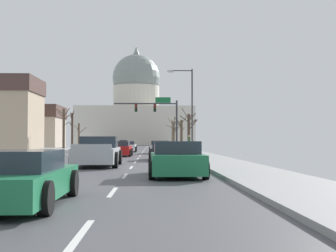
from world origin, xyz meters
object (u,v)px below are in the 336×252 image
(sedan_oncoming_02, at_px, (120,144))
(pedestrian_00, at_px, (189,142))
(sedan_oncoming_01, at_px, (95,144))
(sedan_oncoming_03, at_px, (123,143))
(bicycle_parked, at_px, (188,149))
(signal_gantry, at_px, (159,112))
(sedan_near_02, at_px, (119,149))
(sedan_near_06, at_px, (17,179))
(sedan_near_01, at_px, (160,147))
(sedan_near_03, at_px, (164,151))
(street_lamp_right, at_px, (189,103))
(pickup_truck_near_04, at_px, (98,153))
(sedan_near_00, at_px, (128,147))
(sedan_oncoming_00, at_px, (108,146))
(sedan_near_05, at_px, (176,160))

(sedan_oncoming_02, relative_size, pedestrian_00, 2.73)
(sedan_oncoming_01, xyz_separation_m, sedan_oncoming_03, (3.40, 21.80, 0.03))
(sedan_oncoming_03, distance_m, bicycle_parked, 54.96)
(signal_gantry, bearing_deg, sedan_near_02, -101.27)
(sedan_near_06, bearing_deg, pedestrian_00, 79.84)
(sedan_near_01, distance_m, sedan_near_03, 13.70)
(street_lamp_right, relative_size, sedan_near_06, 1.69)
(sedan_near_01, xyz_separation_m, sedan_oncoming_01, (-10.45, 31.84, -0.02))
(sedan_oncoming_01, bearing_deg, sedan_oncoming_02, 73.56)
(pickup_truck_near_04, xyz_separation_m, sedan_oncoming_01, (-6.84, 52.44, -0.11))
(sedan_near_00, bearing_deg, street_lamp_right, -58.27)
(bicycle_parked, bearing_deg, street_lamp_right, -93.10)
(street_lamp_right, bearing_deg, sedan_near_00, 121.73)
(sedan_near_02, bearing_deg, pedestrian_00, 56.06)
(sedan_near_03, distance_m, sedan_oncoming_00, 35.26)
(sedan_near_03, relative_size, pickup_truck_near_04, 0.82)
(sedan_near_00, height_order, sedan_oncoming_03, sedan_oncoming_03)
(pickup_truck_near_04, height_order, sedan_oncoming_03, pickup_truck_near_04)
(signal_gantry, height_order, bicycle_parked, signal_gantry)
(street_lamp_right, relative_size, sedan_near_02, 1.73)
(sedan_oncoming_02, bearing_deg, sedan_near_00, -84.56)
(sedan_near_05, height_order, sedan_oncoming_03, sedan_near_05)
(sedan_oncoming_03, bearing_deg, sedan_near_06, -87.77)
(sedan_near_06, distance_m, pedestrian_00, 38.40)
(sedan_near_01, height_order, sedan_oncoming_02, sedan_near_01)
(sedan_near_03, bearing_deg, sedan_oncoming_03, 96.02)
(sedan_near_05, bearing_deg, sedan_near_03, 90.36)
(sedan_oncoming_00, relative_size, pedestrian_00, 2.67)
(pedestrian_00, bearing_deg, sedan_near_01, -134.46)
(sedan_near_03, xyz_separation_m, sedan_oncoming_03, (-7.11, 67.34, 0.04))
(street_lamp_right, relative_size, sedan_near_03, 1.67)
(sedan_near_00, xyz_separation_m, sedan_near_03, (3.57, -20.04, 0.00))
(sedan_oncoming_02, bearing_deg, sedan_near_01, -80.78)
(pickup_truck_near_04, bearing_deg, street_lamp_right, 70.04)
(sedan_near_00, bearing_deg, sedan_near_03, -79.88)
(sedan_oncoming_00, height_order, sedan_oncoming_02, sedan_oncoming_02)
(sedan_near_06, bearing_deg, sedan_oncoming_01, 95.88)
(sedan_near_03, relative_size, sedan_oncoming_01, 1.07)
(sedan_oncoming_00, relative_size, sedan_oncoming_01, 1.06)
(sedan_near_02, bearing_deg, bicycle_parked, 44.94)
(street_lamp_right, bearing_deg, sedan_oncoming_03, 99.57)
(sedan_near_00, relative_size, sedan_oncoming_01, 1.08)
(signal_gantry, bearing_deg, pickup_truck_near_04, -96.57)
(sedan_near_02, distance_m, pickup_truck_near_04, 13.91)
(signal_gantry, xyz_separation_m, sedan_near_02, (-3.57, -17.90, -4.19))
(signal_gantry, relative_size, sedan_near_02, 1.77)
(sedan_near_00, relative_size, sedan_oncoming_02, 0.99)
(sedan_oncoming_00, bearing_deg, sedan_near_02, -82.38)
(sedan_oncoming_00, bearing_deg, pedestrian_00, -59.50)
(sedan_near_01, distance_m, sedan_near_02, 7.56)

